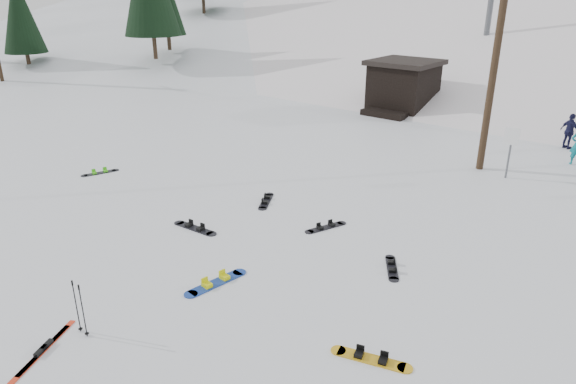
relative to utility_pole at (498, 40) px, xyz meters
The scene contains 16 objects.
ground 14.90m from the utility_pole, 98.13° to the right, with size 200.00×200.00×0.00m, color white.
ridge_left 53.35m from the utility_pole, 138.18° to the left, with size 34.00×85.00×38.00m, color white.
treeline_left 44.65m from the utility_pole, 144.16° to the left, with size 20.00×64.00×10.00m, color black, non-canonical shape.
utility_pole is the anchor object (origin of this frame).
trail_sign 3.60m from the utility_pole, 21.04° to the right, with size 0.50×0.09×1.85m.
lift_hut 10.40m from the utility_pole, 135.24° to the left, with size 3.40×4.10×2.75m.
hero_snowboard 12.93m from the utility_pole, 98.17° to the right, with size 0.48×1.69×0.12m.
hero_skis 16.51m from the utility_pole, 99.02° to the right, with size 0.97×1.70×0.10m.
ski_poles 15.62m from the utility_pole, 99.06° to the right, with size 0.32×0.09×1.17m.
board_scatter_a 12.12m from the utility_pole, 112.69° to the right, with size 1.55×0.40×0.11m.
board_scatter_b 9.77m from the utility_pole, 118.39° to the right, with size 0.88×1.29×0.10m.
board_scatter_c 14.96m from the utility_pole, 138.31° to the right, with size 0.59×1.33×0.10m.
board_scatter_d 9.95m from the utility_pole, 82.84° to the right, with size 0.84×1.13×0.09m.
board_scatter_e 13.03m from the utility_pole, 78.50° to the right, with size 1.49×0.65×0.11m.
board_scatter_f 9.29m from the utility_pole, 100.61° to the right, with size 0.63×1.32×0.10m.
skier_navy 6.59m from the utility_pole, 69.01° to the left, with size 0.88×0.37×1.50m, color #161637.
Camera 1 is at (8.11, -4.78, 6.40)m, focal length 32.00 mm.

